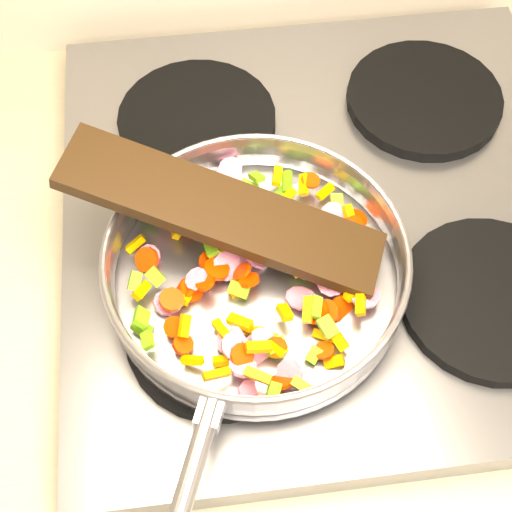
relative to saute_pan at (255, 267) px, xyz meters
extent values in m
cube|color=#939399|center=(0.10, 0.09, -0.07)|extent=(0.60, 0.60, 0.04)
cylinder|color=black|center=(-0.04, -0.05, -0.04)|extent=(0.19, 0.19, 0.02)
cylinder|color=black|center=(0.24, -0.05, -0.04)|extent=(0.19, 0.19, 0.02)
cylinder|color=black|center=(-0.04, 0.23, -0.04)|extent=(0.19, 0.19, 0.02)
cylinder|color=black|center=(0.24, 0.23, -0.04)|extent=(0.19, 0.19, 0.02)
cylinder|color=#9E9EA5|center=(0.00, 0.00, -0.03)|extent=(0.30, 0.30, 0.01)
torus|color=#9E9EA5|center=(0.00, 0.00, 0.00)|extent=(0.34, 0.34, 0.05)
torus|color=#9E9EA5|center=(0.00, 0.00, 0.02)|extent=(0.30, 0.30, 0.01)
cylinder|color=#9E9EA5|center=(-0.09, -0.23, 0.01)|extent=(0.09, 0.18, 0.02)
cube|color=#9E9EA5|center=(-0.06, -0.15, 0.01)|extent=(0.03, 0.04, 0.02)
cylinder|color=#CF145B|center=(0.01, 0.03, -0.02)|extent=(0.04, 0.05, 0.03)
cylinder|color=red|center=(0.05, 0.03, -0.01)|extent=(0.03, 0.03, 0.01)
cube|color=#DF9E00|center=(-0.05, -0.11, 0.00)|extent=(0.03, 0.01, 0.02)
cube|color=#DF9E00|center=(-0.07, 0.10, 0.00)|extent=(0.01, 0.02, 0.01)
cylinder|color=red|center=(0.06, -0.05, -0.01)|extent=(0.03, 0.03, 0.02)
cube|color=#DF9E00|center=(0.03, 0.09, -0.01)|extent=(0.02, 0.01, 0.01)
cube|color=#DF9E00|center=(0.07, 0.01, -0.02)|extent=(0.02, 0.02, 0.02)
cylinder|color=red|center=(-0.02, -0.09, -0.01)|extent=(0.03, 0.03, 0.02)
cylinder|color=#CF145B|center=(-0.01, 0.13, -0.01)|extent=(0.03, 0.03, 0.02)
cube|color=#DF9E00|center=(0.05, 0.01, 0.00)|extent=(0.03, 0.02, 0.01)
cylinder|color=red|center=(-0.06, 0.07, -0.01)|extent=(0.03, 0.03, 0.01)
cylinder|color=#CF145B|center=(0.00, -0.08, 0.00)|extent=(0.03, 0.03, 0.02)
cube|color=#65A814|center=(-0.03, 0.02, -0.02)|extent=(0.03, 0.02, 0.02)
cube|color=#DF9E00|center=(0.10, -0.01, -0.02)|extent=(0.02, 0.02, 0.01)
cylinder|color=red|center=(-0.07, -0.01, -0.02)|extent=(0.03, 0.03, 0.03)
cylinder|color=#CF145B|center=(-0.03, -0.07, -0.01)|extent=(0.03, 0.03, 0.02)
cube|color=#DF9E00|center=(0.01, 0.05, -0.02)|extent=(0.02, 0.02, 0.01)
cube|color=#DF9E00|center=(0.06, 0.10, -0.01)|extent=(0.02, 0.03, 0.01)
cube|color=#DF9E00|center=(-0.07, -0.09, -0.01)|extent=(0.02, 0.02, 0.02)
cube|color=#DF9E00|center=(-0.08, -0.02, -0.01)|extent=(0.02, 0.02, 0.01)
cylinder|color=red|center=(0.05, 0.00, -0.02)|extent=(0.03, 0.03, 0.02)
cube|color=#65A814|center=(-0.04, 0.05, -0.01)|extent=(0.02, 0.02, 0.01)
cube|color=#DF9E00|center=(0.01, -0.09, -0.01)|extent=(0.02, 0.02, 0.01)
cube|color=#DF9E00|center=(-0.02, -0.01, -0.02)|extent=(0.02, 0.02, 0.01)
cube|color=#DF9E00|center=(-0.01, 0.10, -0.02)|extent=(0.03, 0.02, 0.01)
cube|color=#65A814|center=(0.03, -0.12, -0.01)|extent=(0.02, 0.02, 0.01)
cylinder|color=red|center=(-0.11, 0.03, -0.02)|extent=(0.03, 0.03, 0.02)
cylinder|color=red|center=(-0.07, -0.01, -0.02)|extent=(0.03, 0.04, 0.03)
cylinder|color=red|center=(-0.04, 0.04, 0.00)|extent=(0.02, 0.03, 0.02)
cube|color=#DF9E00|center=(0.05, 0.06, -0.01)|extent=(0.02, 0.01, 0.01)
cylinder|color=red|center=(0.12, 0.06, -0.02)|extent=(0.03, 0.03, 0.01)
cube|color=#DF9E00|center=(0.06, -0.10, -0.02)|extent=(0.02, 0.01, 0.02)
cube|color=#DF9E00|center=(0.11, 0.06, -0.01)|extent=(0.01, 0.02, 0.02)
cylinder|color=red|center=(0.09, 0.06, -0.02)|extent=(0.03, 0.03, 0.01)
cube|color=#DF9E00|center=(-0.11, -0.01, 0.00)|extent=(0.02, 0.02, 0.02)
cube|color=#DF9E00|center=(0.02, -0.05, 0.00)|extent=(0.02, 0.02, 0.01)
cylinder|color=#CF145B|center=(-0.09, -0.02, -0.02)|extent=(0.04, 0.04, 0.02)
cylinder|color=#CF145B|center=(-0.03, 0.01, -0.01)|extent=(0.04, 0.03, 0.03)
cube|color=#65A814|center=(0.05, 0.00, -0.01)|extent=(0.02, 0.02, 0.01)
cylinder|color=#CF145B|center=(0.10, -0.04, -0.01)|extent=(0.04, 0.04, 0.01)
cube|color=#DF9E00|center=(-0.01, 0.11, -0.02)|extent=(0.01, 0.02, 0.01)
cylinder|color=red|center=(-0.01, 0.09, -0.01)|extent=(0.03, 0.04, 0.02)
cylinder|color=red|center=(0.01, -0.12, -0.02)|extent=(0.04, 0.03, 0.02)
cube|color=#DF9E00|center=(0.04, -0.05, 0.00)|extent=(0.02, 0.03, 0.01)
cube|color=#65A814|center=(-0.04, 0.03, 0.00)|extent=(0.02, 0.02, 0.01)
cylinder|color=red|center=(-0.01, -0.01, 0.00)|extent=(0.02, 0.02, 0.02)
cube|color=#DF9E00|center=(-0.01, -0.11, 0.00)|extent=(0.03, 0.02, 0.01)
cube|color=#65A814|center=(0.02, 0.11, 0.00)|extent=(0.02, 0.02, 0.01)
cube|color=#DF9E00|center=(-0.04, -0.09, -0.02)|extent=(0.02, 0.01, 0.01)
cube|color=#65A814|center=(-0.10, 0.00, 0.00)|extent=(0.02, 0.02, 0.02)
cube|color=#65A814|center=(-0.11, -0.04, 0.00)|extent=(0.02, 0.03, 0.02)
cylinder|color=#CF145B|center=(0.10, -0.02, -0.01)|extent=(0.03, 0.03, 0.01)
cylinder|color=#CF145B|center=(-0.01, 0.07, -0.01)|extent=(0.05, 0.05, 0.01)
cube|color=#65A814|center=(0.04, -0.09, -0.02)|extent=(0.02, 0.02, 0.01)
cube|color=#65A814|center=(0.01, -0.07, -0.02)|extent=(0.02, 0.02, 0.01)
cylinder|color=red|center=(-0.04, 0.01, -0.01)|extent=(0.04, 0.04, 0.02)
cylinder|color=#CF145B|center=(-0.06, 0.00, 0.00)|extent=(0.02, 0.03, 0.02)
cylinder|color=red|center=(-0.04, 0.02, -0.02)|extent=(0.03, 0.03, 0.02)
cube|color=#DF9E00|center=(0.06, -0.07, -0.02)|extent=(0.03, 0.02, 0.02)
cube|color=#65A814|center=(0.00, -0.13, -0.01)|extent=(0.02, 0.02, 0.01)
cube|color=#DF9E00|center=(0.10, -0.04, -0.01)|extent=(0.03, 0.02, 0.02)
cylinder|color=#CF145B|center=(0.02, -0.11, -0.01)|extent=(0.03, 0.04, 0.03)
cube|color=#65A814|center=(0.06, -0.07, 0.00)|extent=(0.02, 0.03, 0.01)
cylinder|color=red|center=(0.11, 0.04, 0.00)|extent=(0.03, 0.04, 0.02)
cylinder|color=red|center=(-0.05, -0.01, 0.00)|extent=(0.03, 0.03, 0.02)
cube|color=#65A814|center=(-0.02, -0.02, -0.01)|extent=(0.03, 0.02, 0.01)
cube|color=#65A814|center=(-0.12, 0.00, 0.00)|extent=(0.02, 0.02, 0.02)
cube|color=#65A814|center=(0.03, 0.09, -0.01)|extent=(0.02, 0.02, 0.02)
cube|color=#65A814|center=(0.01, 0.11, -0.01)|extent=(0.02, 0.02, 0.01)
cylinder|color=#CF145B|center=(-0.11, 0.04, -0.02)|extent=(0.03, 0.03, 0.02)
cube|color=#DF9E00|center=(-0.07, -0.06, 0.00)|extent=(0.02, 0.02, 0.02)
cylinder|color=red|center=(0.05, -0.09, -0.01)|extent=(0.02, 0.02, 0.01)
cube|color=#DF9E00|center=(-0.03, 0.03, -0.01)|extent=(0.02, 0.03, 0.02)
cube|color=#65A814|center=(-0.10, 0.08, -0.01)|extent=(0.02, 0.01, 0.02)
cylinder|color=#CF145B|center=(0.09, 0.06, -0.01)|extent=(0.04, 0.03, 0.03)
cube|color=#DF9E00|center=(0.05, 0.09, 0.00)|extent=(0.02, 0.02, 0.02)
cylinder|color=red|center=(-0.08, -0.05, -0.01)|extent=(0.02, 0.03, 0.02)
cube|color=#DF9E00|center=(-0.01, -0.09, 0.00)|extent=(0.03, 0.01, 0.01)
cube|color=#65A814|center=(0.02, 0.07, -0.02)|extent=(0.02, 0.02, 0.02)
cube|color=#DF9E00|center=(-0.08, 0.06, -0.01)|extent=(0.01, 0.02, 0.02)
cylinder|color=red|center=(0.08, -0.05, -0.02)|extent=(0.04, 0.03, 0.03)
cylinder|color=#CF145B|center=(-0.03, -0.08, 0.00)|extent=(0.04, 0.04, 0.01)
cylinder|color=#CF145B|center=(-0.02, -0.13, -0.02)|extent=(0.04, 0.04, 0.03)
cylinder|color=#CF145B|center=(-0.06, 0.11, -0.02)|extent=(0.03, 0.04, 0.02)
cylinder|color=red|center=(-0.01, 0.00, -0.01)|extent=(0.02, 0.03, 0.02)
cylinder|color=red|center=(0.05, -0.05, -0.01)|extent=(0.03, 0.04, 0.03)
cube|color=#DF9E00|center=(0.04, 0.11, 0.00)|extent=(0.02, 0.03, 0.01)
cylinder|color=#CF145B|center=(-0.01, 0.12, 0.00)|extent=(0.04, 0.04, 0.02)
cube|color=#DF9E00|center=(-0.01, -0.06, -0.02)|extent=(0.02, 0.01, 0.02)
cube|color=#DF9E00|center=(0.00, 0.04, -0.01)|extent=(0.01, 0.03, 0.01)
cylinder|color=red|center=(-0.06, 0.11, -0.02)|extent=(0.03, 0.03, 0.02)
cylinder|color=#CF145B|center=(0.06, 0.00, 0.00)|extent=(0.04, 0.05, 0.02)
cube|color=#DF9E00|center=(0.00, -0.08, -0.01)|extent=(0.02, 0.03, 0.02)
cylinder|color=#CF145B|center=(-0.09, 0.08, 0.00)|extent=(0.04, 0.04, 0.03)
cylinder|color=#CF145B|center=(-0.03, 0.03, -0.01)|extent=(0.04, 0.05, 0.03)
cylinder|color=red|center=(0.01, -0.09, -0.01)|extent=(0.02, 0.03, 0.02)
cube|color=#DF9E00|center=(0.01, 0.04, -0.01)|extent=(0.03, 0.02, 0.01)
cube|color=#DF9E00|center=(0.12, 0.01, -0.02)|extent=(0.01, 0.02, 0.02)
cube|color=#65A814|center=(-0.11, -0.07, 0.00)|extent=(0.01, 0.02, 0.01)
cube|color=#65A814|center=(-0.12, -0.04, -0.02)|extent=(0.02, 0.02, 0.01)
cylinder|color=#CF145B|center=(0.04, -0.03, -0.02)|extent=(0.04, 0.04, 0.02)
cylinder|color=#CF145B|center=(-0.01, -0.08, -0.02)|extent=(0.04, 0.03, 0.03)
cylinder|color=#CF145B|center=(-0.02, -0.10, -0.01)|extent=(0.03, 0.03, 0.02)
cylinder|color=#CF145B|center=(0.03, 0.05, -0.02)|extent=(0.04, 0.03, 0.03)
cylinder|color=#CF145B|center=(-0.02, -0.09, -0.02)|extent=(0.03, 0.04, 0.02)
cube|color=#65A814|center=(0.05, -0.05, 0.00)|extent=(0.02, 0.02, 0.01)
cube|color=#DF9E00|center=(-0.12, 0.05, -0.02)|extent=(0.02, 0.02, 0.02)
cube|color=#65A814|center=(-0.08, 0.09, -0.01)|extent=(0.02, 0.02, 0.02)
cylinder|color=#CF145B|center=(-0.02, 0.09, -0.01)|extent=(0.03, 0.02, 0.02)
cube|color=#DF9E00|center=(-0.04, -0.06, -0.01)|extent=(0.02, 0.03, 0.01)
cube|color=#DF9E00|center=(-0.02, -0.05, -0.01)|extent=(0.03, 0.02, 0.01)
cylinder|color=#CF145B|center=(-0.01, 0.02, -0.02)|extent=(0.03, 0.03, 0.01)
cube|color=#65A814|center=(0.04, 0.10, -0.02)|extent=(0.02, 0.02, 0.01)
cube|color=#DF9E00|center=(-0.08, 0.09, -0.01)|extent=(0.02, 0.02, 0.01)
cylinder|color=#CF145B|center=(-0.04, 0.09, 0.00)|extent=(0.03, 0.03, 0.01)
cylinder|color=red|center=(-0.08, -0.07, -0.01)|extent=(0.03, 0.03, 0.02)
cylinder|color=#CF145B|center=(0.10, 0.03, -0.01)|extent=(0.03, 0.03, 0.02)
cylinder|color=red|center=(0.07, 0.10, 0.00)|extent=(0.03, 0.03, 0.01)
cube|color=#DF9E00|center=(0.00, 0.08, -0.01)|extent=(0.02, 0.02, 0.01)
cube|color=#65A814|center=(0.10, 0.08, -0.01)|extent=(0.02, 0.03, 0.01)
cylinder|color=red|center=(-0.09, -0.02, -0.01)|extent=(0.03, 0.03, 0.01)
cylinder|color=#CF145B|center=(0.07, -0.02, -0.01)|extent=(0.04, 0.04, 0.01)
cube|color=#DF9E00|center=(0.09, 0.09, -0.01)|extent=(0.02, 0.02, 0.01)
cylinder|color=red|center=(-0.01, 0.09, 0.00)|extent=(0.04, 0.04, 0.01)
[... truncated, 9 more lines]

